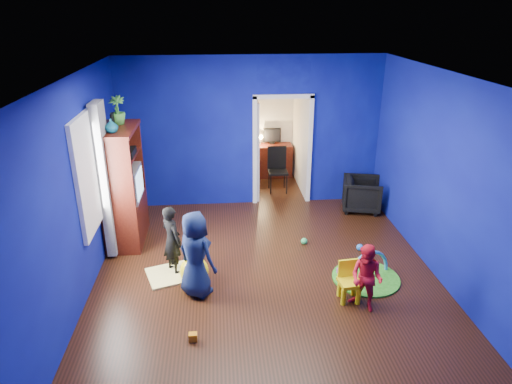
{
  "coord_description": "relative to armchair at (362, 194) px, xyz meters",
  "views": [
    {
      "loc": [
        -0.66,
        -5.74,
        3.72
      ],
      "look_at": [
        -0.12,
        0.4,
        1.19
      ],
      "focal_mm": 32.0,
      "sensor_mm": 36.0,
      "label": 1
    }
  ],
  "objects": [
    {
      "name": "floor",
      "position": [
        -2.1,
        -2.2,
        -0.33
      ],
      "size": [
        5.0,
        5.5,
        0.01
      ],
      "primitive_type": "cube",
      "color": "black",
      "rests_on": "ground"
    },
    {
      "name": "ceiling",
      "position": [
        -2.1,
        -2.2,
        2.57
      ],
      "size": [
        5.0,
        5.5,
        0.01
      ],
      "primitive_type": "cube",
      "color": "white",
      "rests_on": "wall_back"
    },
    {
      "name": "wall_back",
      "position": [
        -2.1,
        0.55,
        1.12
      ],
      "size": [
        5.0,
        0.02,
        2.9
      ],
      "primitive_type": "cube",
      "color": "#090D6F",
      "rests_on": "floor"
    },
    {
      "name": "wall_front",
      "position": [
        -2.1,
        -4.95,
        1.12
      ],
      "size": [
        5.0,
        0.02,
        2.9
      ],
      "primitive_type": "cube",
      "color": "#090D6F",
      "rests_on": "floor"
    },
    {
      "name": "wall_left",
      "position": [
        -4.6,
        -2.2,
        1.12
      ],
      "size": [
        0.02,
        5.5,
        2.9
      ],
      "primitive_type": "cube",
      "color": "#090D6F",
      "rests_on": "floor"
    },
    {
      "name": "wall_right",
      "position": [
        0.4,
        -2.2,
        1.12
      ],
      "size": [
        0.02,
        5.5,
        2.9
      ],
      "primitive_type": "cube",
      "color": "#090D6F",
      "rests_on": "floor"
    },
    {
      "name": "alcove",
      "position": [
        -1.5,
        1.42,
        0.92
      ],
      "size": [
        1.0,
        1.75,
        2.5
      ],
      "primitive_type": null,
      "color": "silver",
      "rests_on": "floor"
    },
    {
      "name": "armchair",
      "position": [
        0.0,
        0.0,
        0.0
      ],
      "size": [
        0.86,
        0.85,
        0.65
      ],
      "primitive_type": "imported",
      "rotation": [
        0.0,
        0.0,
        1.33
      ],
      "color": "black",
      "rests_on": "floor"
    },
    {
      "name": "child_black",
      "position": [
        -3.47,
        -1.94,
        0.21
      ],
      "size": [
        0.44,
        0.46,
        1.07
      ],
      "primitive_type": "imported",
      "rotation": [
        0.0,
        0.0,
        2.23
      ],
      "color": "black",
      "rests_on": "floor"
    },
    {
      "name": "child_navy",
      "position": [
        -3.1,
        -2.54,
        0.29
      ],
      "size": [
        0.71,
        0.69,
        1.23
      ],
      "primitive_type": "imported",
      "rotation": [
        0.0,
        0.0,
        2.42
      ],
      "color": "#0F183A",
      "rests_on": "floor"
    },
    {
      "name": "toddler_red",
      "position": [
        -0.9,
        -3.07,
        0.14
      ],
      "size": [
        0.56,
        0.57,
        0.92
      ],
      "primitive_type": "imported",
      "rotation": [
        0.0,
        0.0,
        -0.81
      ],
      "color": "red",
      "rests_on": "floor"
    },
    {
      "name": "vase",
      "position": [
        -4.32,
        -1.16,
        1.74
      ],
      "size": [
        0.21,
        0.21,
        0.21
      ],
      "primitive_type": "imported",
      "rotation": [
        0.0,
        0.0,
        0.05
      ],
      "color": "#0D566C",
      "rests_on": "tv_armoire"
    },
    {
      "name": "potted_plant",
      "position": [
        -4.32,
        -0.64,
        1.86
      ],
      "size": [
        0.25,
        0.25,
        0.45
      ],
      "primitive_type": "imported",
      "rotation": [
        0.0,
        0.0,
        0.01
      ],
      "color": "green",
      "rests_on": "tv_armoire"
    },
    {
      "name": "tv_armoire",
      "position": [
        -4.32,
        -0.86,
        0.65
      ],
      "size": [
        0.58,
        1.14,
        1.96
      ],
      "primitive_type": "cube",
      "color": "#3C100A",
      "rests_on": "floor"
    },
    {
      "name": "crt_tv",
      "position": [
        -4.28,
        -0.86,
        0.69
      ],
      "size": [
        0.46,
        0.7,
        0.54
      ],
      "primitive_type": "cube",
      "color": "silver",
      "rests_on": "tv_armoire"
    },
    {
      "name": "yellow_blanket",
      "position": [
        -3.47,
        -2.04,
        -0.31
      ],
      "size": [
        0.9,
        0.81,
        0.03
      ],
      "primitive_type": "cube",
      "rotation": [
        0.0,
        0.0,
        0.32
      ],
      "color": "#F2E07A",
      "rests_on": "floor"
    },
    {
      "name": "hopper_ball",
      "position": [
        -3.15,
        -2.29,
        -0.12
      ],
      "size": [
        0.41,
        0.41,
        0.41
      ],
      "primitive_type": "sphere",
      "color": "yellow",
      "rests_on": "floor"
    },
    {
      "name": "kid_chair",
      "position": [
        -1.05,
        -2.87,
        -0.08
      ],
      "size": [
        0.31,
        0.31,
        0.5
      ],
      "primitive_type": "cube",
      "rotation": [
        0.0,
        0.0,
        0.11
      ],
      "color": "yellow",
      "rests_on": "floor"
    },
    {
      "name": "play_mat",
      "position": [
        -0.65,
        -2.4,
        -0.31
      ],
      "size": [
        0.98,
        0.98,
        0.03
      ],
      "primitive_type": "cylinder",
      "color": "green",
      "rests_on": "floor"
    },
    {
      "name": "toy_arch",
      "position": [
        -0.65,
        -2.4,
        -0.31
      ],
      "size": [
        0.8,
        0.44,
        0.87
      ],
      "primitive_type": "torus",
      "rotation": [
        1.57,
        0.0,
        0.46
      ],
      "color": "#3F8CD8",
      "rests_on": "floor"
    },
    {
      "name": "window_left",
      "position": [
        -4.58,
        -1.85,
        1.22
      ],
      "size": [
        0.03,
        0.95,
        1.55
      ],
      "primitive_type": "cube",
      "color": "white",
      "rests_on": "wall_left"
    },
    {
      "name": "curtain",
      "position": [
        -4.47,
        -1.3,
        0.92
      ],
      "size": [
        0.14,
        0.42,
        2.4
      ],
      "primitive_type": "cube",
      "color": "slate",
      "rests_on": "floor"
    },
    {
      "name": "doorway",
      "position": [
        -1.5,
        0.55,
        0.72
      ],
      "size": [
        1.16,
        0.1,
        2.1
      ],
      "primitive_type": "cube",
      "color": "white",
      "rests_on": "floor"
    },
    {
      "name": "study_desk",
      "position": [
        -1.5,
        2.06,
        0.05
      ],
      "size": [
        0.88,
        0.44,
        0.75
      ],
      "primitive_type": "cube",
      "color": "#3D140A",
      "rests_on": "floor"
    },
    {
      "name": "desk_monitor",
      "position": [
        -1.5,
        2.18,
        0.62
      ],
      "size": [
        0.4,
        0.05,
        0.32
      ],
      "primitive_type": "cube",
      "color": "black",
      "rests_on": "study_desk"
    },
    {
      "name": "desk_lamp",
      "position": [
        -1.78,
        2.12,
        0.6
      ],
      "size": [
        0.14,
        0.14,
        0.14
      ],
      "primitive_type": "sphere",
      "color": "#FFD88C",
      "rests_on": "study_desk"
    },
    {
      "name": "folding_chair",
      "position": [
        -1.5,
        1.1,
        0.13
      ],
      "size": [
        0.4,
        0.4,
        0.92
      ],
      "primitive_type": "cube",
      "color": "black",
      "rests_on": "floor"
    },
    {
      "name": "book_shelf",
      "position": [
        -1.5,
        2.17,
        1.69
      ],
      "size": [
        0.88,
        0.24,
        0.04
      ],
      "primitive_type": "cube",
      "color": "white",
      "rests_on": "study_desk"
    },
    {
      "name": "toy_0",
      "position": [
        -0.88,
        -2.63,
        -0.28
      ],
      "size": [
        0.1,
        0.08,
        0.1
      ],
      "primitive_type": "cube",
      "color": "orange",
      "rests_on": "floor"
    },
    {
      "name": "toy_1",
      "position": [
        -0.49,
        -1.56,
        -0.27
      ],
      "size": [
        0.11,
        0.11,
        0.11
      ],
      "primitive_type": "sphere",
      "color": "blue",
      "rests_on": "floor"
    },
    {
      "name": "toy_2",
      "position": [
        -3.13,
        -3.52,
        -0.28
      ],
      "size": [
        0.1,
        0.08,
        0.1
      ],
      "primitive_type": "cube",
      "color": "orange",
      "rests_on": "floor"
    },
    {
      "name": "toy_3",
      "position": [
        -1.36,
        -1.27,
        -0.27
      ],
      "size": [
        0.11,
        0.11,
        0.11
      ],
      "primitive_type": "sphere",
      "color": "#36BD5E",
      "rests_on": "floor"
    },
    {
      "name": "toy_4",
      "position": [
        -1.0,
        -2.26,
        -0.28
      ],
      "size": [
        0.1,
        0.08,
        0.1
      ],
      "primitive_type": "cube",
      "color": "#BB46B5",
      "rests_on": "floor"
    }
  ]
}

